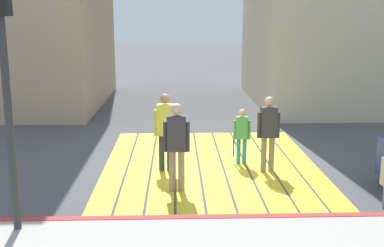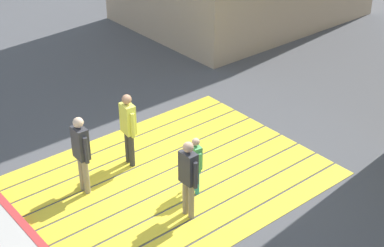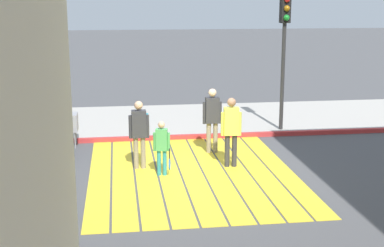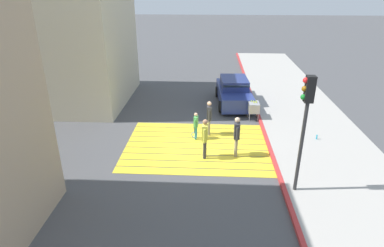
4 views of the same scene
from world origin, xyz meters
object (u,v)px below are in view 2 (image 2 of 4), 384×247
at_px(pedestrian_adult_lead, 188,174).
at_px(pedestrian_child_with_racket, 196,162).
at_px(pedestrian_adult_side, 128,125).
at_px(pedestrian_adult_trailing, 81,150).

bearing_deg(pedestrian_adult_lead, pedestrian_child_with_racket, 39.86).
height_order(pedestrian_adult_lead, pedestrian_child_with_racket, pedestrian_adult_lead).
distance_m(pedestrian_adult_lead, pedestrian_adult_side, 2.27).
xyz_separation_m(pedestrian_adult_trailing, pedestrian_child_with_racket, (1.77, -1.51, -0.29)).
bearing_deg(pedestrian_adult_trailing, pedestrian_adult_side, 10.46).
bearing_deg(pedestrian_adult_side, pedestrian_adult_trailing, -169.54).
xyz_separation_m(pedestrian_adult_lead, pedestrian_child_with_racket, (0.61, 0.51, -0.25)).
bearing_deg(pedestrian_adult_trailing, pedestrian_adult_lead, -60.15).
relative_size(pedestrian_adult_lead, pedestrian_child_with_racket, 1.29).
distance_m(pedestrian_adult_lead, pedestrian_child_with_racket, 0.83).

